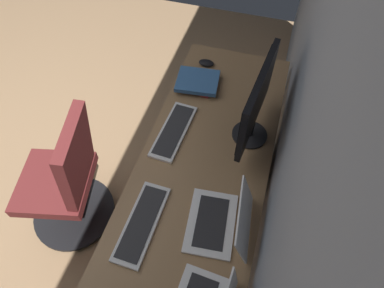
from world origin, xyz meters
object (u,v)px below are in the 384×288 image
(keyboard_spare, at_px, (174,131))
(mouse_main, at_px, (206,63))
(keyboard_main, at_px, (142,223))
(drawer_pedestal, at_px, (213,172))
(monitor_primary, at_px, (256,103))
(laptop_left, at_px, (224,221))
(book_stack_near, at_px, (198,82))
(office_chair, at_px, (67,184))

(keyboard_spare, bearing_deg, mouse_main, 177.47)
(keyboard_main, xyz_separation_m, mouse_main, (-1.18, -0.01, 0.01))
(drawer_pedestal, xyz_separation_m, keyboard_main, (0.60, -0.22, 0.39))
(drawer_pedestal, relative_size, monitor_primary, 1.27)
(mouse_main, bearing_deg, keyboard_main, 0.25)
(laptop_left, xyz_separation_m, keyboard_spare, (-0.47, -0.40, -0.04))
(keyboard_main, bearing_deg, mouse_main, -179.75)
(drawer_pedestal, height_order, book_stack_near, book_stack_near)
(drawer_pedestal, bearing_deg, monitor_primary, 111.78)
(keyboard_main, bearing_deg, office_chair, -108.74)
(drawer_pedestal, xyz_separation_m, mouse_main, (-0.58, -0.22, 0.40))
(mouse_main, bearing_deg, monitor_primary, 37.41)
(drawer_pedestal, distance_m, book_stack_near, 0.60)
(drawer_pedestal, relative_size, book_stack_near, 2.45)
(laptop_left, distance_m, keyboard_spare, 0.62)
(keyboard_main, relative_size, office_chair, 0.44)
(drawer_pedestal, distance_m, keyboard_main, 0.75)
(keyboard_spare, height_order, book_stack_near, book_stack_near)
(laptop_left, xyz_separation_m, book_stack_near, (-0.87, -0.38, -0.02))
(mouse_main, bearing_deg, office_chair, -31.60)
(laptop_left, xyz_separation_m, office_chair, (-0.10, -0.98, -0.32))
(monitor_primary, distance_m, keyboard_spare, 0.50)
(monitor_primary, xyz_separation_m, keyboard_spare, (0.10, -0.42, -0.26))
(monitor_primary, distance_m, book_stack_near, 0.55)
(monitor_primary, relative_size, keyboard_spare, 1.29)
(book_stack_near, bearing_deg, keyboard_spare, -3.62)
(keyboard_main, xyz_separation_m, keyboard_spare, (-0.57, -0.03, 0.00))
(drawer_pedestal, xyz_separation_m, office_chair, (0.40, -0.82, 0.11))
(mouse_main, height_order, book_stack_near, book_stack_near)
(drawer_pedestal, bearing_deg, keyboard_main, -19.64)
(drawer_pedestal, xyz_separation_m, monitor_primary, (-0.07, 0.17, 0.65))
(keyboard_spare, relative_size, mouse_main, 4.11)
(drawer_pedestal, height_order, office_chair, office_chair)
(monitor_primary, height_order, mouse_main, monitor_primary)
(keyboard_main, height_order, mouse_main, mouse_main)
(office_chair, bearing_deg, laptop_left, 83.92)
(mouse_main, bearing_deg, drawer_pedestal, 20.84)
(keyboard_main, bearing_deg, book_stack_near, -179.61)
(monitor_primary, xyz_separation_m, book_stack_near, (-0.30, -0.39, -0.24))
(keyboard_main, relative_size, keyboard_spare, 0.99)
(drawer_pedestal, distance_m, monitor_primary, 0.68)
(monitor_primary, xyz_separation_m, keyboard_main, (0.67, -0.39, -0.26))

